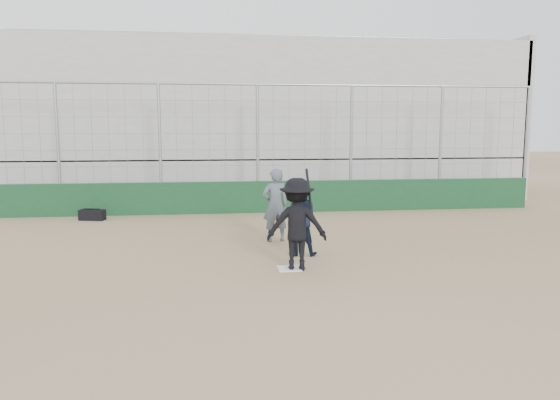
{
  "coord_description": "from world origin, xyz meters",
  "views": [
    {
      "loc": [
        -1.45,
        -10.09,
        2.72
      ],
      "look_at": [
        0.0,
        1.4,
        1.15
      ],
      "focal_mm": 35.0,
      "sensor_mm": 36.0,
      "label": 1
    }
  ],
  "objects": [
    {
      "name": "ground",
      "position": [
        0.0,
        0.0,
        0.0
      ],
      "size": [
        90.0,
        90.0,
        0.0
      ],
      "primitive_type": "plane",
      "color": "brown",
      "rests_on": "ground"
    },
    {
      "name": "home_plate",
      "position": [
        0.0,
        0.0,
        0.01
      ],
      "size": [
        0.44,
        0.44,
        0.02
      ],
      "primitive_type": "cube",
      "color": "white",
      "rests_on": "ground"
    },
    {
      "name": "backstop",
      "position": [
        0.0,
        7.0,
        0.96
      ],
      "size": [
        18.1,
        0.25,
        4.04
      ],
      "color": "#11371D",
      "rests_on": "ground"
    },
    {
      "name": "bleachers",
      "position": [
        0.0,
        11.95,
        2.92
      ],
      "size": [
        20.25,
        6.7,
        6.98
      ],
      "color": "#A1A1A1",
      "rests_on": "ground"
    },
    {
      "name": "batter_at_plate",
      "position": [
        0.14,
        -0.03,
        0.88
      ],
      "size": [
        1.21,
        0.83,
        1.91
      ],
      "color": "black",
      "rests_on": "ground"
    },
    {
      "name": "catcher_crouched",
      "position": [
        0.37,
        1.08,
        0.54
      ],
      "size": [
        0.88,
        0.74,
        1.09
      ],
      "color": "black",
      "rests_on": "ground"
    },
    {
      "name": "umpire",
      "position": [
        0.03,
        2.55,
        0.78
      ],
      "size": [
        0.7,
        0.53,
        1.57
      ],
      "primitive_type": "imported",
      "rotation": [
        0.0,
        0.0,
        3.33
      ],
      "color": "#505965",
      "rests_on": "ground"
    },
    {
      "name": "equipment_bag",
      "position": [
        -4.92,
        6.16,
        0.16
      ],
      "size": [
        0.78,
        0.47,
        0.35
      ],
      "color": "black",
      "rests_on": "ground"
    }
  ]
}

